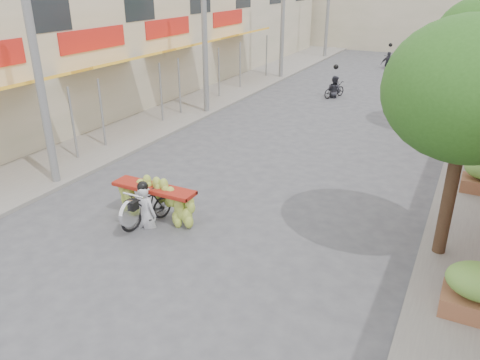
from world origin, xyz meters
The scene contains 14 objects.
ground centered at (0.00, 0.00, 0.00)m, with size 120.00×120.00×0.00m, color #4E4E52.
sidewalk_left centered at (-7.00, 15.00, 0.06)m, with size 4.00×60.00×0.12m, color gray.
shophouse_row_left centered at (-11.98, 13.98, 3.00)m, with size 9.77×40.00×6.00m.
far_building centered at (0.00, 38.00, 3.50)m, with size 20.00×6.00×7.00m, color #C3B79A.
utility_pole_near centered at (-5.40, 3.00, 4.03)m, with size 0.60×0.24×8.00m.
utility_pole_mid centered at (-5.40, 12.00, 4.03)m, with size 0.60×0.24×8.00m.
utility_pole_far centered at (-5.40, 21.00, 4.03)m, with size 0.60×0.24×8.00m.
utility_pole_back centered at (-5.40, 30.00, 4.03)m, with size 0.60×0.24×8.00m.
street_tree_near centered at (5.40, 4.00, 3.78)m, with size 3.40×3.40×5.25m.
produce_crate_near centered at (6.20, 2.00, 0.71)m, with size 1.20×0.88×1.16m.
banana_motorbike centered at (-1.37, 2.34, 0.69)m, with size 2.28×1.81×2.06m.
bg_motorbike_a centered at (-1.05, 17.66, 0.78)m, with size 1.04×1.54×1.95m.
bg_motorbike_b centered at (2.02, 21.56, 0.84)m, with size 1.40×1.72×1.95m.
bg_motorbike_c centered at (-0.11, 27.39, 0.83)m, with size 1.08×1.55×1.95m.
Camera 1 is at (5.47, -6.11, 5.84)m, focal length 35.00 mm.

